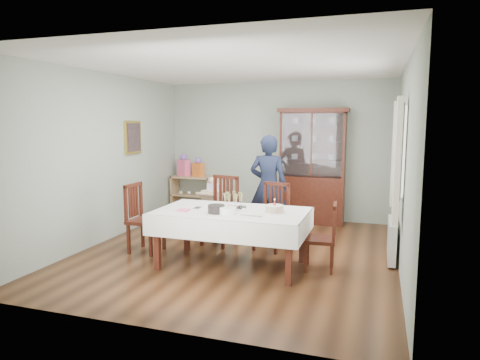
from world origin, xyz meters
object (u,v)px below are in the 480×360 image
at_px(high_chair, 213,210).
at_px(gift_bag_orange, 198,168).
at_px(woman, 268,186).
at_px(champagne_tray, 233,204).
at_px(chair_far_right, 271,230).
at_px(chair_far_left, 220,224).
at_px(dining_table, 232,238).
at_px(chair_end_left, 145,232).
at_px(sideboard, 193,195).
at_px(birthday_cake, 274,209).
at_px(chair_end_right, 321,250).
at_px(gift_bag_pink, 184,166).
at_px(china_cabinet, 313,164).

bearing_deg(high_chair, gift_bag_orange, 135.60).
xyz_separation_m(woman, champagne_tray, (-0.12, -1.46, -0.03)).
bearing_deg(gift_bag_orange, chair_far_right, -43.58).
bearing_deg(chair_far_left, woman, 58.55).
height_order(dining_table, woman, woman).
bearing_deg(chair_end_left, chair_far_right, -66.04).
distance_m(sideboard, champagne_tray, 3.34).
bearing_deg(chair_end_left, sideboard, 11.11).
distance_m(birthday_cake, gift_bag_orange, 3.66).
height_order(chair_far_right, high_chair, chair_far_right).
bearing_deg(woman, dining_table, 84.91).
distance_m(chair_end_left, birthday_cake, 2.09).
relative_size(chair_end_left, high_chair, 1.05).
height_order(chair_end_right, champagne_tray, champagne_tray).
distance_m(dining_table, champagne_tray, 0.46).
relative_size(woman, birthday_cake, 6.33).
bearing_deg(chair_far_left, champagne_tray, -46.06).
xyz_separation_m(gift_bag_pink, gift_bag_orange, (0.33, 0.00, -0.03)).
bearing_deg(high_chair, birthday_cake, -35.90).
xyz_separation_m(dining_table, gift_bag_orange, (-1.72, 2.86, 0.59)).
relative_size(chair_far_left, gift_bag_pink, 2.31).
bearing_deg(sideboard, china_cabinet, -0.49).
relative_size(sideboard, chair_end_right, 1.02).
xyz_separation_m(chair_end_left, gift_bag_orange, (-0.28, 2.64, 0.67)).
xyz_separation_m(sideboard, gift_bag_orange, (0.14, -0.02, 0.57)).
xyz_separation_m(chair_far_right, gift_bag_orange, (-2.04, 1.94, 0.68)).
relative_size(dining_table, high_chair, 2.08).
relative_size(chair_end_left, champagne_tray, 2.84).
distance_m(sideboard, gift_bag_pink, 0.64).
xyz_separation_m(sideboard, gift_bag_pink, (-0.19, -0.02, 0.61)).
height_order(sideboard, high_chair, high_chair).
height_order(dining_table, chair_end_right, chair_end_right).
bearing_deg(birthday_cake, woman, 107.03).
distance_m(birthday_cake, gift_bag_pink, 3.88).
height_order(high_chair, gift_bag_orange, gift_bag_orange).
bearing_deg(gift_bag_pink, woman, -30.45).
xyz_separation_m(chair_end_left, birthday_cake, (2.02, -0.19, 0.51)).
xyz_separation_m(chair_far_right, woman, (-0.22, 0.67, 0.56)).
bearing_deg(chair_far_left, china_cabinet, 70.57).
xyz_separation_m(sideboard, birthday_cake, (2.44, -2.86, 0.41)).
distance_m(dining_table, sideboard, 3.43).
bearing_deg(chair_far_right, gift_bag_pink, 153.30).
distance_m(sideboard, chair_far_right, 2.93).
height_order(chair_end_right, birthday_cake, birthday_cake).
relative_size(sideboard, chair_far_right, 0.90).
distance_m(sideboard, chair_far_left, 2.37).
bearing_deg(birthday_cake, chair_far_right, 106.30).
relative_size(chair_end_left, chair_end_right, 1.15).
xyz_separation_m(chair_far_right, champagne_tray, (-0.34, -0.79, 0.53)).
distance_m(chair_far_left, woman, 1.06).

